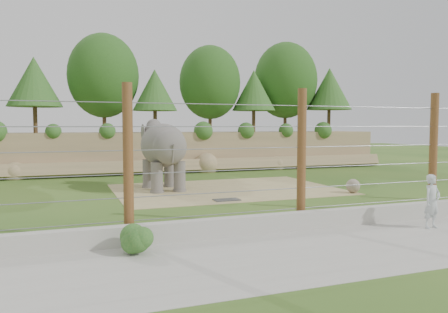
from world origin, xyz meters
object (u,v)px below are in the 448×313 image
object	(u,v)px
stone_ball	(353,186)
elephant	(163,155)
barrier_fence	(302,157)
zookeeper	(432,201)

from	to	relation	value
stone_ball	elephant	bearing A→B (deg)	152.63
stone_ball	barrier_fence	distance (m)	7.12
stone_ball	barrier_fence	xyz separation A→B (m)	(-5.24, -4.52, 1.68)
stone_ball	zookeeper	xyz separation A→B (m)	(-1.98, -6.21, 0.46)
elephant	barrier_fence	distance (m)	8.70
elephant	zookeeper	size ratio (longest dim) A/B	2.55
elephant	stone_ball	xyz separation A→B (m)	(7.48, -3.87, -1.26)
elephant	barrier_fence	world-z (taller)	barrier_fence
elephant	barrier_fence	xyz separation A→B (m)	(2.25, -8.39, 0.42)
elephant	zookeeper	world-z (taller)	elephant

